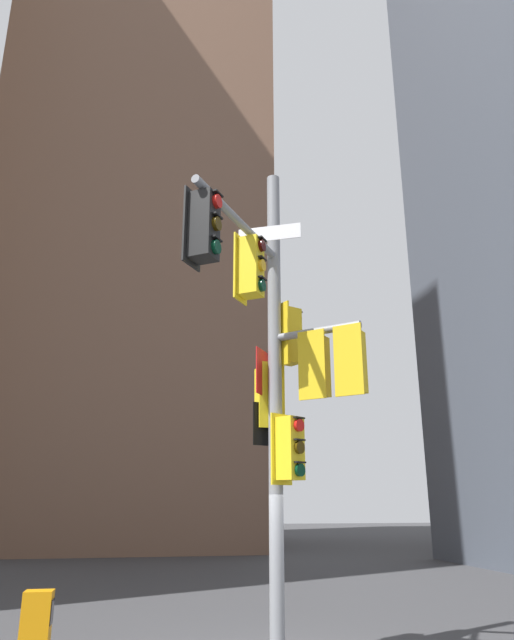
# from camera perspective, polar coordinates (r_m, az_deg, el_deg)

# --- Properties ---
(building_mid_block) EXTENTS (15.47, 15.47, 49.97)m
(building_mid_block) POSITION_cam_1_polar(r_m,az_deg,el_deg) (43.05, -11.11, 14.68)
(building_mid_block) COLOR brown
(building_mid_block) RESTS_ON ground
(signal_pole_assembly) EXTENTS (3.09, 3.05, 8.30)m
(signal_pole_assembly) POSITION_cam_1_polar(r_m,az_deg,el_deg) (9.67, 2.18, -4.06)
(signal_pole_assembly) COLOR gray
(signal_pole_assembly) RESTS_ON ground
(newspaper_box) EXTENTS (0.45, 0.36, 1.04)m
(newspaper_box) POSITION_cam_1_polar(r_m,az_deg,el_deg) (10.89, -20.79, -26.19)
(newspaper_box) COLOR orange
(newspaper_box) RESTS_ON ground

